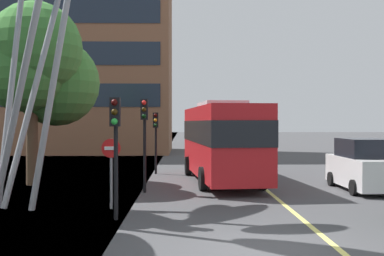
% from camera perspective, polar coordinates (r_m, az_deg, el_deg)
% --- Properties ---
extents(ground, '(120.00, 240.00, 0.10)m').
position_cam_1_polar(ground, '(10.56, 4.56, -14.56)').
color(ground, '#424244').
extents(red_bus, '(3.36, 9.82, 3.66)m').
position_cam_1_polar(red_bus, '(21.71, 3.53, -1.25)').
color(red_bus, red).
rests_on(red_bus, ground).
extents(traffic_light_kerb_near, '(0.28, 0.42, 3.41)m').
position_cam_1_polar(traffic_light_kerb_near, '(13.33, -9.18, -0.39)').
color(traffic_light_kerb_near, black).
rests_on(traffic_light_kerb_near, ground).
extents(traffic_light_kerb_far, '(0.28, 0.42, 3.62)m').
position_cam_1_polar(traffic_light_kerb_far, '(18.43, -5.72, 0.36)').
color(traffic_light_kerb_far, black).
rests_on(traffic_light_kerb_far, ground).
extents(traffic_light_island_mid, '(0.28, 0.42, 3.24)m').
position_cam_1_polar(traffic_light_island_mid, '(25.03, -4.37, -0.16)').
color(traffic_light_island_mid, black).
rests_on(traffic_light_island_mid, ground).
extents(car_parked_mid, '(1.93, 4.37, 2.08)m').
position_cam_1_polar(car_parked_mid, '(20.27, 19.84, -4.32)').
color(car_parked_mid, silver).
rests_on(car_parked_mid, ground).
extents(tree_pavement_near, '(4.59, 5.59, 7.83)m').
position_cam_1_polar(tree_pavement_near, '(21.76, -17.86, 7.36)').
color(tree_pavement_near, brown).
rests_on(tree_pavement_near, ground).
extents(no_entry_sign, '(0.60, 0.12, 2.21)m').
position_cam_1_polar(no_entry_sign, '(15.20, -9.67, -4.01)').
color(no_entry_sign, gray).
rests_on(no_entry_sign, ground).
extents(backdrop_building, '(22.46, 10.37, 23.78)m').
position_cam_1_polar(backdrop_building, '(46.47, -16.90, 12.04)').
color(backdrop_building, brown).
rests_on(backdrop_building, ground).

